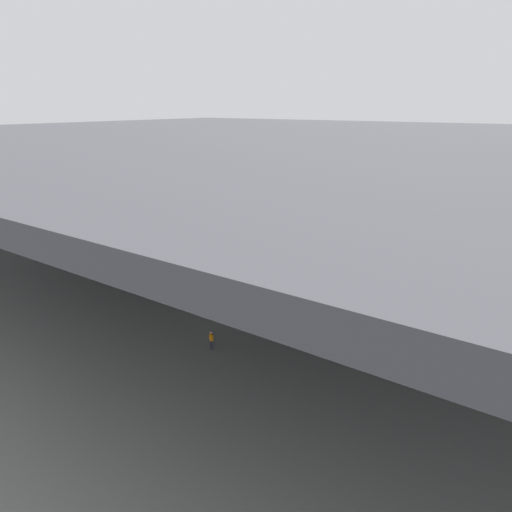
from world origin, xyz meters
TOP-DOWN VIEW (x-y plane):
  - ground_plane at (0.00, 0.00)m, footprint 110.00×110.00m
  - hangar_structure at (-0.08, 13.76)m, footprint 121.00×99.00m
  - airplane_main at (0.81, 3.64)m, footprint 35.87×36.04m
  - boarding_stairs at (3.93, -6.25)m, footprint 4.46×2.82m
  - crew_worker_near_nose at (9.50, -17.23)m, footprint 0.50×0.36m
  - crew_worker_by_stairs at (2.29, -4.29)m, footprint 0.34×0.52m
  - airplane_distant at (-28.34, 38.64)m, footprint 34.57×34.32m
  - baggage_tug at (-8.09, 9.45)m, footprint 1.78×2.44m

SIDE VIEW (x-z plane):
  - ground_plane at x=0.00m, z-range 0.00..0.00m
  - baggage_tug at x=-8.09m, z-range 0.08..0.98m
  - boarding_stairs at x=3.93m, z-range -1.61..3.09m
  - crew_worker_by_stairs at x=2.29m, z-range 0.11..1.73m
  - crew_worker_near_nose at x=9.50m, z-range 0.12..1.78m
  - airplane_distant at x=-28.34m, z-range -2.19..8.99m
  - airplane_main at x=0.81m, z-range -2.34..9.32m
  - hangar_structure at x=-0.08m, z-range 7.40..23.47m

